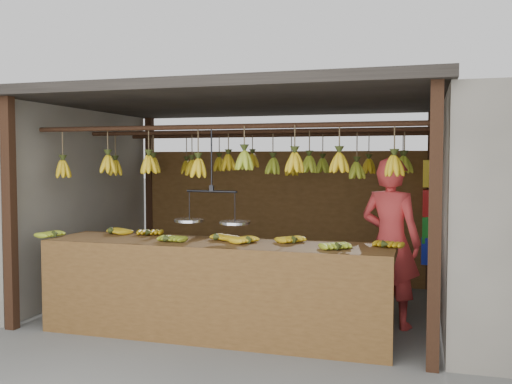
% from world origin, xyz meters
% --- Properties ---
extents(ground, '(80.00, 80.00, 0.00)m').
position_xyz_m(ground, '(0.00, 0.00, 0.00)').
color(ground, '#5B5B57').
extents(stall, '(4.30, 3.30, 2.40)m').
position_xyz_m(stall, '(0.00, 0.33, 1.97)').
color(stall, black).
rests_on(stall, ground).
extents(counter, '(3.49, 0.76, 0.96)m').
position_xyz_m(counter, '(0.02, -1.23, 0.71)').
color(counter, brown).
rests_on(counter, ground).
extents(hanging_bananas, '(3.61, 2.24, 0.39)m').
position_xyz_m(hanging_bananas, '(0.00, -0.00, 1.62)').
color(hanging_bananas, gold).
rests_on(hanging_bananas, ground).
extents(balance_scale, '(0.79, 0.35, 0.93)m').
position_xyz_m(balance_scale, '(-0.07, -1.00, 1.12)').
color(balance_scale, black).
rests_on(balance_scale, ground).
extents(vendor, '(0.73, 0.61, 1.71)m').
position_xyz_m(vendor, '(1.60, -0.33, 0.85)').
color(vendor, '#BF3333').
rests_on(vendor, ground).
extents(bag_bundles, '(0.08, 0.26, 1.32)m').
position_xyz_m(bag_bundles, '(1.94, 1.35, 0.99)').
color(bag_bundles, yellow).
rests_on(bag_bundles, ground).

